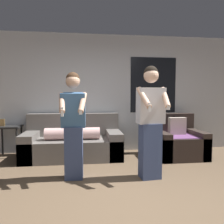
{
  "coord_description": "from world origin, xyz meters",
  "views": [
    {
      "loc": [
        -0.42,
        -2.46,
        1.29
      ],
      "look_at": [
        -0.0,
        0.88,
        1.04
      ],
      "focal_mm": 35.0,
      "sensor_mm": 36.0,
      "label": 1
    }
  ],
  "objects_px": {
    "side_table": "(9,131)",
    "person_left": "(73,124)",
    "couch": "(73,143)",
    "armchair": "(177,142)",
    "person_right": "(151,121)"
  },
  "relations": [
    {
      "from": "side_table",
      "to": "armchair",
      "type": "bearing_deg",
      "value": -6.74
    },
    {
      "from": "armchair",
      "to": "side_table",
      "type": "bearing_deg",
      "value": 173.26
    },
    {
      "from": "couch",
      "to": "armchair",
      "type": "distance_m",
      "value": 2.22
    },
    {
      "from": "armchair",
      "to": "person_right",
      "type": "bearing_deg",
      "value": -129.75
    },
    {
      "from": "couch",
      "to": "armchair",
      "type": "height_order",
      "value": "couch"
    },
    {
      "from": "person_left",
      "to": "couch",
      "type": "bearing_deg",
      "value": 93.49
    },
    {
      "from": "side_table",
      "to": "person_left",
      "type": "height_order",
      "value": "person_left"
    },
    {
      "from": "couch",
      "to": "person_right",
      "type": "relative_size",
      "value": 1.13
    },
    {
      "from": "person_right",
      "to": "armchair",
      "type": "bearing_deg",
      "value": 50.25
    },
    {
      "from": "side_table",
      "to": "person_left",
      "type": "relative_size",
      "value": 0.49
    },
    {
      "from": "armchair",
      "to": "side_table",
      "type": "distance_m",
      "value": 3.6
    },
    {
      "from": "couch",
      "to": "person_right",
      "type": "xyz_separation_m",
      "value": [
        1.26,
        -1.33,
        0.6
      ]
    },
    {
      "from": "couch",
      "to": "person_left",
      "type": "distance_m",
      "value": 1.33
    },
    {
      "from": "couch",
      "to": "person_left",
      "type": "relative_size",
      "value": 1.2
    },
    {
      "from": "person_left",
      "to": "armchair",
      "type": "bearing_deg",
      "value": 25.6
    }
  ]
}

